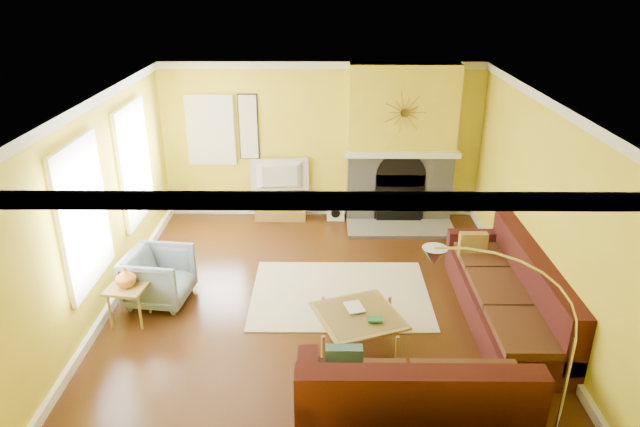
{
  "coord_description": "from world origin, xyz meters",
  "views": [
    {
      "loc": [
        0.05,
        -6.55,
        4.08
      ],
      "look_at": [
        -0.01,
        0.4,
        1.1
      ],
      "focal_mm": 32.0,
      "sensor_mm": 36.0,
      "label": 1
    }
  ],
  "objects_px": {
    "coffee_table": "(358,327)",
    "side_table": "(130,304)",
    "media_console": "(281,205)",
    "sectional_sofa": "(428,307)",
    "arc_lamp": "(504,359)",
    "armchair": "(159,277)"
  },
  "relations": [
    {
      "from": "coffee_table",
      "to": "side_table",
      "type": "bearing_deg",
      "value": 172.28
    },
    {
      "from": "media_console",
      "to": "side_table",
      "type": "bearing_deg",
      "value": -116.88
    },
    {
      "from": "sectional_sofa",
      "to": "coffee_table",
      "type": "relative_size",
      "value": 4.02
    },
    {
      "from": "arc_lamp",
      "to": "armchair",
      "type": "bearing_deg",
      "value": 145.07
    },
    {
      "from": "armchair",
      "to": "side_table",
      "type": "distance_m",
      "value": 0.55
    },
    {
      "from": "media_console",
      "to": "arc_lamp",
      "type": "bearing_deg",
      "value": -66.76
    },
    {
      "from": "arc_lamp",
      "to": "sectional_sofa",
      "type": "bearing_deg",
      "value": 99.89
    },
    {
      "from": "coffee_table",
      "to": "sectional_sofa",
      "type": "bearing_deg",
      "value": 1.74
    },
    {
      "from": "sectional_sofa",
      "to": "coffee_table",
      "type": "height_order",
      "value": "sectional_sofa"
    },
    {
      "from": "coffee_table",
      "to": "armchair",
      "type": "distance_m",
      "value": 2.73
    },
    {
      "from": "coffee_table",
      "to": "media_console",
      "type": "height_order",
      "value": "media_console"
    },
    {
      "from": "sectional_sofa",
      "to": "arc_lamp",
      "type": "xyz_separation_m",
      "value": [
        0.3,
        -1.75,
        0.6
      ]
    },
    {
      "from": "armchair",
      "to": "side_table",
      "type": "xyz_separation_m",
      "value": [
        -0.25,
        -0.48,
        -0.11
      ]
    },
    {
      "from": "sectional_sofa",
      "to": "armchair",
      "type": "height_order",
      "value": "sectional_sofa"
    },
    {
      "from": "armchair",
      "to": "side_table",
      "type": "relative_size",
      "value": 1.59
    },
    {
      "from": "sectional_sofa",
      "to": "media_console",
      "type": "xyz_separation_m",
      "value": [
        -2.0,
        3.61,
        -0.21
      ]
    },
    {
      "from": "coffee_table",
      "to": "arc_lamp",
      "type": "distance_m",
      "value": 2.23
    },
    {
      "from": "sectional_sofa",
      "to": "coffee_table",
      "type": "bearing_deg",
      "value": -178.26
    },
    {
      "from": "sectional_sofa",
      "to": "armchair",
      "type": "relative_size",
      "value": 4.66
    },
    {
      "from": "sectional_sofa",
      "to": "coffee_table",
      "type": "distance_m",
      "value": 0.86
    },
    {
      "from": "media_console",
      "to": "armchair",
      "type": "height_order",
      "value": "armchair"
    },
    {
      "from": "arc_lamp",
      "to": "coffee_table",
      "type": "bearing_deg",
      "value": 123.06
    }
  ]
}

